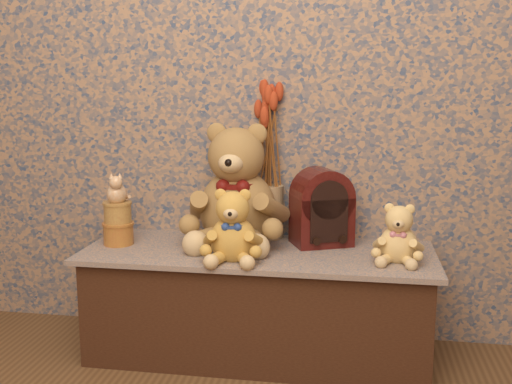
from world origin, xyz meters
TOP-DOWN VIEW (x-y plane):
  - display_shelf at (0.00, 1.25)m, footprint 1.37×0.52m
  - teddy_large at (-0.10, 1.36)m, footprint 0.43×0.50m
  - teddy_medium at (-0.07, 1.12)m, footprint 0.24×0.28m
  - teddy_small at (0.53, 1.19)m, footprint 0.21×0.24m
  - cathedral_radio at (0.24, 1.38)m, footprint 0.27×0.24m
  - ceramic_vase at (0.01, 1.45)m, footprint 0.15×0.15m
  - dried_stalks at (0.01, 1.45)m, footprint 0.26×0.26m
  - biscuit_tin_lower at (-0.57, 1.24)m, footprint 0.14×0.14m
  - biscuit_tin_upper at (-0.57, 1.24)m, footprint 0.12×0.12m
  - cat_figurine at (-0.57, 1.24)m, footprint 0.12×0.13m

SIDE VIEW (x-z plane):
  - display_shelf at x=0.00m, z-range 0.00..0.43m
  - biscuit_tin_lower at x=-0.57m, z-range 0.43..0.52m
  - ceramic_vase at x=0.01m, z-range 0.43..0.66m
  - teddy_small at x=0.53m, z-range 0.43..0.66m
  - biscuit_tin_upper at x=-0.57m, z-range 0.52..0.60m
  - teddy_medium at x=-0.07m, z-range 0.43..0.72m
  - cathedral_radio at x=0.24m, z-range 0.43..0.74m
  - cat_figurine at x=-0.57m, z-range 0.60..0.73m
  - teddy_large at x=-0.10m, z-range 0.43..0.96m
  - dried_stalks at x=0.01m, z-range 0.66..1.05m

